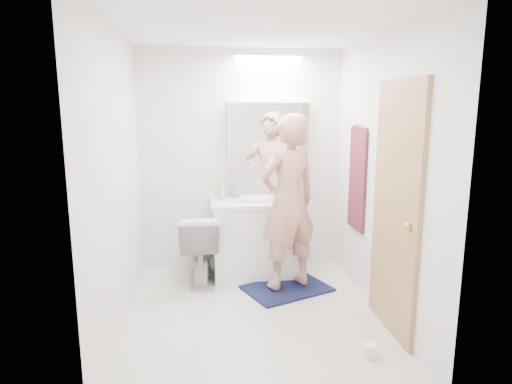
{
  "coord_description": "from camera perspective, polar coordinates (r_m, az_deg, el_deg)",
  "views": [
    {
      "loc": [
        -0.4,
        -3.57,
        1.8
      ],
      "look_at": [
        0.05,
        0.25,
        1.05
      ],
      "focal_mm": 31.14,
      "sensor_mm": 36.0,
      "label": 1
    }
  ],
  "objects": [
    {
      "name": "floor",
      "position": [
        4.02,
        -0.3,
        -15.57
      ],
      "size": [
        2.5,
        2.5,
        0.0
      ],
      "primitive_type": "plane",
      "color": "silver",
      "rests_on": "ground"
    },
    {
      "name": "ceiling",
      "position": [
        3.64,
        -0.34,
        20.5
      ],
      "size": [
        2.5,
        2.5,
        0.0
      ],
      "primitive_type": "plane",
      "rotation": [
        3.14,
        0.0,
        0.0
      ],
      "color": "white",
      "rests_on": "floor"
    },
    {
      "name": "wall_back",
      "position": [
        4.88,
        -1.97,
        3.95
      ],
      "size": [
        2.5,
        0.0,
        2.5
      ],
      "primitive_type": "plane",
      "rotation": [
        1.57,
        0.0,
        0.0
      ],
      "color": "white",
      "rests_on": "floor"
    },
    {
      "name": "wall_front",
      "position": [
        2.43,
        3.0,
        -3.28
      ],
      "size": [
        2.5,
        0.0,
        2.5
      ],
      "primitive_type": "plane",
      "rotation": [
        -1.57,
        0.0,
        0.0
      ],
      "color": "white",
      "rests_on": "floor"
    },
    {
      "name": "wall_left",
      "position": [
        3.69,
        -17.56,
        1.14
      ],
      "size": [
        0.0,
        2.5,
        2.5
      ],
      "primitive_type": "plane",
      "rotation": [
        1.57,
        0.0,
        1.57
      ],
      "color": "white",
      "rests_on": "floor"
    },
    {
      "name": "wall_right",
      "position": [
        3.92,
        15.87,
        1.8
      ],
      "size": [
        0.0,
        2.5,
        2.5
      ],
      "primitive_type": "plane",
      "rotation": [
        1.57,
        0.0,
        -1.57
      ],
      "color": "white",
      "rests_on": "floor"
    },
    {
      "name": "vanity_cabinet",
      "position": [
        4.78,
        -0.0,
        -6.12
      ],
      "size": [
        0.9,
        0.55,
        0.78
      ],
      "primitive_type": "cube",
      "color": "white",
      "rests_on": "floor"
    },
    {
      "name": "countertop",
      "position": [
        4.68,
        -0.0,
        -1.32
      ],
      "size": [
        0.95,
        0.58,
        0.04
      ],
      "primitive_type": "cube",
      "color": "silver",
      "rests_on": "vanity_cabinet"
    },
    {
      "name": "sink_basin",
      "position": [
        4.7,
        -0.04,
        -0.82
      ],
      "size": [
        0.36,
        0.36,
        0.03
      ],
      "primitive_type": "cylinder",
      "color": "white",
      "rests_on": "countertop"
    },
    {
      "name": "faucet",
      "position": [
        4.87,
        -0.31,
        0.38
      ],
      "size": [
        0.02,
        0.02,
        0.16
      ],
      "primitive_type": "cylinder",
      "color": "silver",
      "rests_on": "countertop"
    },
    {
      "name": "medicine_cabinet",
      "position": [
        4.81,
        1.67,
        7.45
      ],
      "size": [
        0.88,
        0.14,
        0.7
      ],
      "primitive_type": "cube",
      "color": "white",
      "rests_on": "wall_back"
    },
    {
      "name": "mirror_panel",
      "position": [
        4.73,
        1.81,
        7.39
      ],
      "size": [
        0.84,
        0.01,
        0.66
      ],
      "primitive_type": "cube",
      "color": "silver",
      "rests_on": "medicine_cabinet"
    },
    {
      "name": "toilet",
      "position": [
        4.65,
        -7.19,
        -7.06
      ],
      "size": [
        0.41,
        0.72,
        0.73
      ],
      "primitive_type": "imported",
      "rotation": [
        0.0,
        0.0,
        3.13
      ],
      "color": "silver",
      "rests_on": "floor"
    },
    {
      "name": "bath_rug",
      "position": [
        4.53,
        4.01,
        -12.26
      ],
      "size": [
        0.95,
        0.82,
        0.02
      ],
      "primitive_type": "cube",
      "rotation": [
        0.0,
        0.0,
        0.4
      ],
      "color": "#13143B",
      "rests_on": "floor"
    },
    {
      "name": "person",
      "position": [
        4.26,
        4.17,
        -1.32
      ],
      "size": [
        0.72,
        0.61,
        1.69
      ],
      "primitive_type": "imported",
      "rotation": [
        0.0,
        0.0,
        3.54
      ],
      "color": "tan",
      "rests_on": "bath_rug"
    },
    {
      "name": "door",
      "position": [
        3.64,
        17.51,
        -2.21
      ],
      "size": [
        0.04,
        0.8,
        2.0
      ],
      "primitive_type": "cube",
      "color": "#A48152",
      "rests_on": "wall_right"
    },
    {
      "name": "door_knob",
      "position": [
        3.37,
        18.92,
        -4.2
      ],
      "size": [
        0.06,
        0.06,
        0.06
      ],
      "primitive_type": "sphere",
      "color": "gold",
      "rests_on": "door"
    },
    {
      "name": "towel",
      "position": [
        4.44,
        12.84,
        1.67
      ],
      "size": [
        0.02,
        0.42,
        1.0
      ],
      "primitive_type": "cube",
      "color": "#1A1239",
      "rests_on": "wall_right"
    },
    {
      "name": "towel_hook",
      "position": [
        4.38,
        12.97,
        8.4
      ],
      "size": [
        0.07,
        0.02,
        0.02
      ],
      "primitive_type": "cylinder",
      "rotation": [
        0.0,
        1.57,
        0.0
      ],
      "color": "silver",
      "rests_on": "wall_right"
    },
    {
      "name": "soap_bottle_a",
      "position": [
        4.77,
        -4.45,
        0.52
      ],
      "size": [
        0.11,
        0.11,
        0.22
      ],
      "primitive_type": "imported",
      "rotation": [
        0.0,
        0.0,
        0.33
      ],
      "color": "#C9B382",
      "rests_on": "countertop"
    },
    {
      "name": "soap_bottle_b",
      "position": [
        4.81,
        -2.65,
        0.32
      ],
      "size": [
        0.11,
        0.11,
        0.17
      ],
      "primitive_type": "imported",
      "rotation": [
        0.0,
        0.0,
        -0.95
      ],
      "color": "#5F99CC",
      "rests_on": "countertop"
    },
    {
      "name": "toothbrush_cup",
      "position": [
        4.86,
        2.81,
        -0.11
      ],
      "size": [
        0.11,
        0.11,
        0.09
      ],
      "primitive_type": "imported",
      "rotation": [
        0.0,
        0.0,
        0.28
      ],
      "color": "#4245C7",
      "rests_on": "countertop"
    },
    {
      "name": "toilet_paper_roll",
      "position": [
        3.53,
        14.33,
        -19.06
      ],
      "size": [
        0.11,
        0.11,
        0.1
      ],
      "primitive_type": "cylinder",
      "color": "white",
      "rests_on": "floor"
    }
  ]
}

